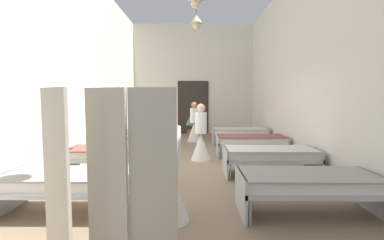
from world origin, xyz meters
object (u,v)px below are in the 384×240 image
bed_right_row_1 (270,154)px  bed_left_row_2 (133,140)px  bed_left_row_1 (113,154)px  privacy_screen (106,185)px  bed_right_row_3 (240,132)px  nurse_mid_aisle (201,140)px  bed_left_row_3 (146,132)px  nurse_far_aisle (169,181)px  bed_left_row_0 (71,182)px  bed_right_row_0 (308,183)px  bed_right_row_2 (251,140)px  potted_plant (192,122)px  nurse_near_aisle (194,127)px

bed_right_row_1 → bed_left_row_2: (-3.30, 1.90, 0.00)m
bed_left_row_1 → privacy_screen: (0.95, -3.27, 0.41)m
bed_right_row_3 → nurse_mid_aisle: bearing=-120.3°
bed_left_row_1 → bed_right_row_1: 3.30m
bed_left_row_3 → nurse_far_aisle: nurse_far_aisle is taller
bed_left_row_3 → privacy_screen: (0.95, -7.07, 0.41)m
nurse_mid_aisle → nurse_far_aisle: size_ratio=1.00×
bed_right_row_1 → nurse_mid_aisle: (-1.41, 1.38, 0.09)m
bed_left_row_0 → bed_left_row_3: bearing=90.0°
bed_left_row_0 → bed_left_row_2: same height
bed_right_row_0 → bed_left_row_1: (-3.30, 1.90, 0.00)m
bed_left_row_1 → bed_left_row_3: bearing=90.0°
bed_right_row_2 → nurse_mid_aisle: (-1.41, -0.52, 0.09)m
bed_right_row_0 → nurse_mid_aisle: 3.58m
bed_right_row_3 → potted_plant: 2.16m
bed_left_row_2 → nurse_mid_aisle: nurse_mid_aisle is taller
bed_left_row_1 → bed_left_row_3: (0.00, 3.80, 0.00)m
bed_right_row_3 → privacy_screen: (-2.35, -7.07, 0.41)m
bed_right_row_1 → privacy_screen: bearing=-125.7°
bed_left_row_1 → bed_right_row_1: same height
bed_left_row_0 → bed_right_row_2: size_ratio=1.00×
bed_left_row_2 → potted_plant: bearing=63.3°
bed_left_row_0 → bed_left_row_2: bearing=90.0°
nurse_mid_aisle → bed_left_row_3: bearing=108.2°
bed_left_row_1 → nurse_far_aisle: (1.40, -2.13, 0.09)m
bed_right_row_2 → potted_plant: 3.66m
nurse_far_aisle → nurse_mid_aisle: bearing=-63.7°
bed_left_row_0 → bed_left_row_1: bearing=90.0°
bed_right_row_2 → bed_right_row_3: size_ratio=1.00×
bed_right_row_1 → nurse_far_aisle: 2.86m
bed_left_row_1 → bed_left_row_2: same height
bed_left_row_0 → bed_right_row_0: same height
nurse_far_aisle → nurse_near_aisle: bearing=-58.4°
bed_right_row_1 → nurse_near_aisle: 4.75m
bed_left_row_2 → bed_right_row_3: size_ratio=1.00×
bed_left_row_0 → bed_right_row_0: 3.30m
potted_plant → privacy_screen: privacy_screen is taller
bed_right_row_2 → nurse_near_aisle: size_ratio=1.28×
bed_left_row_0 → potted_plant: potted_plant is taller
bed_left_row_2 → bed_right_row_1: bearing=-29.9°
bed_left_row_1 → bed_right_row_3: same height
bed_left_row_0 → privacy_screen: privacy_screen is taller
bed_left_row_0 → bed_right_row_3: same height
bed_left_row_3 → privacy_screen: 7.15m
bed_right_row_2 → nurse_near_aisle: nurse_near_aisle is taller
bed_right_row_1 → bed_right_row_2: 1.90m
bed_right_row_2 → nurse_far_aisle: size_ratio=1.28×
bed_right_row_1 → privacy_screen: (-2.35, -3.27, 0.41)m
bed_right_row_0 → bed_right_row_3: (0.00, 5.70, 0.00)m
bed_right_row_2 → nurse_near_aisle: bearing=121.8°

